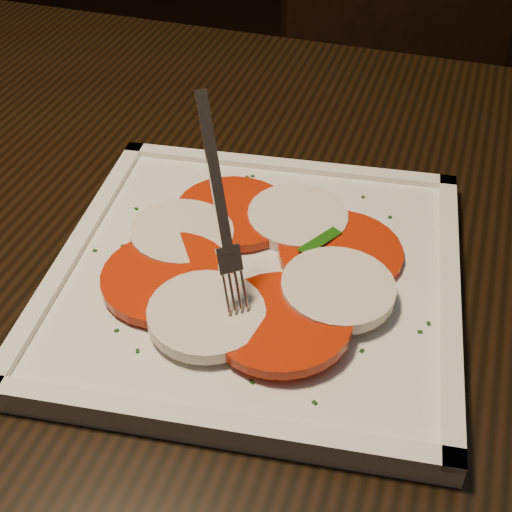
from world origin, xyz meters
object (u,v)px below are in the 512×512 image
object	(u,v)px
chair	(412,109)
plate	(256,277)
fork	(216,197)
table	(317,315)

from	to	relation	value
chair	plate	bearing A→B (deg)	-123.40
plate	chair	bearing A→B (deg)	81.35
plate	fork	distance (m)	0.11
table	fork	xyz separation A→B (m)	(-0.06, -0.11, 0.20)
table	fork	world-z (taller)	fork
table	plate	world-z (taller)	plate
fork	table	bearing A→B (deg)	24.49
fork	plate	bearing A→B (deg)	21.81
chair	plate	world-z (taller)	chair
chair	plate	xyz separation A→B (m)	(-0.11, -0.73, 0.22)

